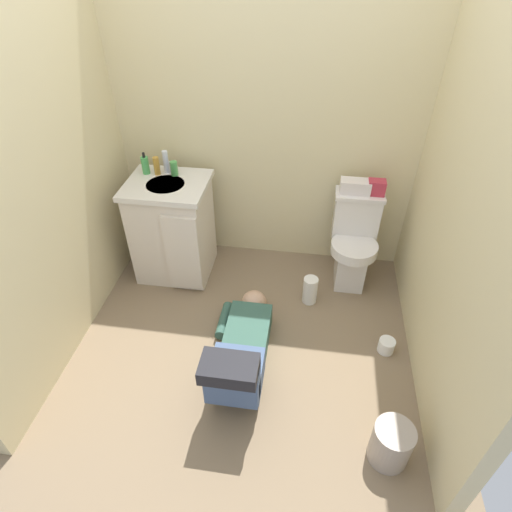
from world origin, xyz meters
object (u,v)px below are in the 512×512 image
toilet (353,242)px  soap_dispenser (145,165)px  tissue_box (355,186)px  bottle_amber (157,166)px  faucet (171,168)px  person_plumber (241,350)px  paper_towel_roll (310,290)px  trash_can (391,444)px  vanity_cabinet (173,228)px  toiletry_bag (376,187)px  bottle_green (174,168)px  bottle_clear (166,162)px  toilet_paper_roll (386,346)px

toilet → soap_dispenser: size_ratio=4.52×
tissue_box → bottle_amber: size_ratio=1.61×
faucet → person_plumber: size_ratio=0.09×
paper_towel_roll → toilet: bearing=46.8°
bottle_amber → paper_towel_roll: 1.48m
person_plumber → soap_dispenser: bearing=130.6°
trash_can → vanity_cabinet: bearing=139.1°
toiletry_bag → bottle_green: 1.49m
toiletry_bag → bottle_amber: 1.62m
toiletry_bag → trash_can: size_ratio=0.47×
bottle_amber → bottle_green: 0.13m
tissue_box → trash_can: 1.72m
faucet → bottle_clear: bearing=156.0°
toiletry_bag → vanity_cabinet: bearing=-173.0°
soap_dispenser → bottle_clear: size_ratio=0.97×
faucet → toilet: bearing=-2.0°
vanity_cabinet → person_plumber: size_ratio=0.77×
toilet → faucet: (-1.41, 0.05, 0.50)m
tissue_box → person_plumber: bearing=-121.1°
toiletry_bag → trash_can: bearing=-87.2°
soap_dispenser → paper_towel_roll: soap_dispenser is taller
vanity_cabinet → tissue_box: bearing=7.8°
toiletry_bag → paper_towel_roll: bearing=-134.6°
toiletry_bag → paper_towel_roll: size_ratio=0.55×
faucet → soap_dispenser: soap_dispenser is taller
person_plumber → toilet_paper_roll: bearing=16.5°
person_plumber → toiletry_bag: size_ratio=8.59×
toilet → paper_towel_roll: toilet is taller
faucet → bottle_amber: bearing=-167.3°
person_plumber → paper_towel_roll: bearing=59.4°
toilet → bottle_green: (-1.38, 0.03, 0.51)m
tissue_box → toilet_paper_roll: tissue_box is taller
bottle_clear → toilet: bearing=-2.7°
tissue_box → bottle_green: bearing=-177.5°
tissue_box → toiletry_bag: 0.15m
bottle_green → toilet_paper_roll: (1.63, -0.76, -0.82)m
vanity_cabinet → bottle_clear: bearing=105.0°
toiletry_bag → person_plumber: bearing=-126.5°
soap_dispenser → faucet: bearing=6.0°
vanity_cabinet → paper_towel_roll: 1.17m
toilet → soap_dispenser: 1.69m
vanity_cabinet → faucet: (-0.00, 0.15, 0.45)m
toiletry_bag → bottle_clear: size_ratio=0.72×
toilet → trash_can: (0.18, -1.48, -0.24)m
toilet → paper_towel_roll: size_ratio=3.35×
tissue_box → bottle_green: (-1.34, -0.06, 0.07)m
faucet → toilet_paper_roll: size_ratio=0.91×
toiletry_bag → paper_towel_roll: toiletry_bag is taller
soap_dispenser → bottle_green: bearing=0.8°
toiletry_bag → toilet_paper_roll: (0.14, -0.82, -0.76)m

